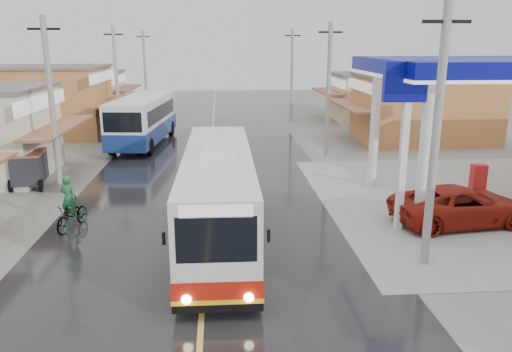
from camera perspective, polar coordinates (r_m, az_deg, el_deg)
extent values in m
plane|color=slate|center=(15.80, -5.94, -10.68)|extent=(120.00, 120.00, 0.00)
cube|color=black|center=(30.03, -5.19, 1.83)|extent=(12.00, 90.00, 0.02)
cube|color=#D8CC4C|center=(30.03, -5.19, 1.86)|extent=(0.15, 90.00, 0.01)
cube|color=gray|center=(24.72, 26.24, -2.58)|extent=(16.00, 16.00, 0.03)
cylinder|color=white|center=(24.74, 13.39, 5.12)|extent=(0.44, 0.44, 5.50)
cylinder|color=white|center=(19.21, 18.68, 1.96)|extent=(0.44, 0.44, 5.50)
cube|color=gray|center=(24.69, 26.26, -2.39)|extent=(4.00, 1.20, 0.20)
cube|color=#B21919|center=(23.89, 24.01, -0.56)|extent=(0.60, 0.45, 1.50)
cube|color=white|center=(18.87, 16.50, 2.68)|extent=(0.25, 0.25, 6.00)
cube|color=#090C7C|center=(18.52, 17.08, 10.25)|extent=(1.80, 0.30, 1.40)
cube|color=silver|center=(17.37, -4.33, -1.65)|extent=(2.36, 10.92, 2.68)
cube|color=black|center=(17.84, -4.24, -6.06)|extent=(2.38, 10.94, 0.27)
cube|color=#B31B0E|center=(17.68, -4.27, -4.68)|extent=(2.40, 10.96, 0.50)
cube|color=yellow|center=(17.78, -4.25, -5.59)|extent=(2.41, 10.97, 0.13)
cube|color=black|center=(17.73, -4.34, -0.32)|extent=(2.38, 8.65, 0.91)
cube|color=black|center=(12.15, -4.55, -7.21)|extent=(1.97, 0.14, 1.18)
cube|color=black|center=(22.52, -4.25, 3.23)|extent=(1.97, 0.14, 1.00)
cube|color=white|center=(11.89, -4.62, -3.97)|extent=(1.77, 0.13, 0.32)
cube|color=silver|center=(17.01, -4.43, 3.12)|extent=(1.11, 2.73, 0.27)
cylinder|color=black|center=(14.35, -8.35, -11.24)|extent=(0.33, 1.00, 1.00)
cylinder|color=black|center=(14.32, -0.31, -11.13)|extent=(0.33, 1.00, 1.00)
cylinder|color=black|center=(21.10, -6.87, -2.49)|extent=(0.33, 1.00, 1.00)
cylinder|color=black|center=(21.08, -1.51, -2.40)|extent=(0.33, 1.00, 1.00)
sphere|color=#FFF2CC|center=(12.78, -7.97, -13.79)|extent=(0.26, 0.26, 0.25)
sphere|color=#FFF2CC|center=(12.76, -0.83, -13.70)|extent=(0.26, 0.26, 0.25)
cube|color=black|center=(12.48, -10.48, -7.02)|extent=(0.08, 0.08, 0.32)
cube|color=black|center=(12.44, 1.44, -6.84)|extent=(0.08, 0.08, 0.32)
cube|color=silver|center=(35.09, -12.78, 6.60)|extent=(3.58, 9.96, 2.71)
cube|color=navy|center=(35.23, -12.69, 5.12)|extent=(3.62, 10.00, 1.08)
cube|color=black|center=(35.04, -12.81, 7.21)|extent=(3.45, 8.34, 0.97)
cube|color=black|center=(30.44, -15.01, 5.94)|extent=(2.30, 0.35, 1.19)
cylinder|color=black|center=(32.36, -16.14, 3.26)|extent=(0.43, 1.11, 1.08)
cylinder|color=black|center=(31.73, -12.08, 3.29)|extent=(0.43, 1.11, 1.08)
cylinder|color=black|center=(38.90, -13.12, 5.36)|extent=(0.43, 1.11, 1.08)
cylinder|color=black|center=(38.38, -9.69, 5.41)|extent=(0.43, 1.11, 1.08)
imported|color=maroon|center=(20.82, 22.38, -3.14)|extent=(5.63, 3.09, 1.50)
imported|color=black|center=(20.10, -20.25, -4.24)|extent=(1.20, 2.10, 1.05)
imported|color=#226636|center=(19.66, -20.63, -2.38)|extent=(0.72, 0.57, 1.74)
cube|color=#26262D|center=(26.49, -24.48, 0.89)|extent=(1.62, 2.23, 1.34)
cube|color=brown|center=(26.34, -24.65, 2.41)|extent=(1.67, 2.29, 0.10)
cylinder|color=black|center=(26.13, -26.18, -1.01)|extent=(0.27, 0.64, 0.62)
cylinder|color=black|center=(27.49, -25.50, -0.19)|extent=(0.27, 0.64, 0.62)
cylinder|color=black|center=(25.64, -23.38, -0.98)|extent=(0.21, 0.63, 0.62)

